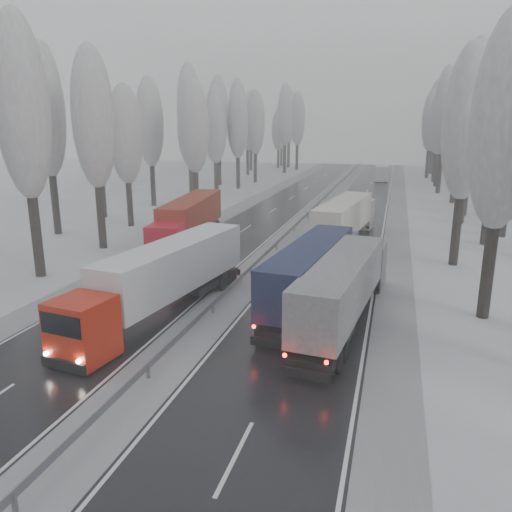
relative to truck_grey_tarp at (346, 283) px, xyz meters
The scene contains 55 objects.
ground 15.03m from the truck_grey_tarp, 120.18° to the right, with size 260.00×260.00×0.00m, color silver.
carriageway_right 17.44m from the truck_grey_tarp, 97.38° to the left, with size 7.50×200.00×0.03m, color black.
carriageway_left 21.47m from the truck_grey_tarp, 126.56° to the left, with size 7.50×200.00×0.03m, color black.
median_slush 18.84m from the truck_grey_tarp, 113.54° to the left, with size 3.00×200.00×0.04m, color #989A9F.
shoulder_right 17.51m from the truck_grey_tarp, 80.96° to the left, with size 2.40×200.00×0.04m, color #989A9F.
shoulder_left 24.73m from the truck_grey_tarp, 135.85° to the left, with size 2.40×200.00×0.04m, color #989A9F.
median_guardrail 18.77m from the truck_grey_tarp, 113.55° to the left, with size 0.12×200.00×0.76m.
tree_16 11.66m from the truck_grey_tarp, 20.45° to the left, with size 3.60×3.60×16.53m.
tree_18 17.94m from the truck_grey_tarp, 63.62° to the left, with size 3.60×3.60×16.58m.
tree_20 25.87m from the truck_grey_tarp, 64.96° to the left, with size 3.60×3.60×15.71m.
tree_22 35.04m from the truck_grey_tarp, 73.74° to the left, with size 3.60×3.60×15.86m.
tree_24 41.05m from the truck_grey_tarp, 74.72° to the left, with size 3.60×3.60×20.49m.
tree_26 50.44m from the truck_grey_tarp, 78.23° to the left, with size 3.60×3.60×18.78m.
tree_27 55.93m from the truck_grey_tarp, 71.79° to the left, with size 3.60×3.60×17.62m.
tree_28 60.66m from the truck_grey_tarp, 81.47° to the left, with size 3.60×3.60×19.62m.
tree_29 65.84m from the truck_grey_tarp, 75.57° to the left, with size 3.60×3.60×18.11m.
tree_30 70.07m from the truck_grey_tarp, 82.48° to the left, with size 3.60×3.60×17.86m.
tree_31 75.02m from the truck_grey_tarp, 78.36° to the left, with size 3.60×3.60×18.58m.
tree_32 77.43m from the truck_grey_tarp, 83.16° to the left, with size 3.60×3.60×17.33m.
tree_33 81.60m from the truck_grey_tarp, 81.30° to the left, with size 3.60×3.60×14.33m.
tree_34 84.37m from the truck_grey_tarp, 84.35° to the left, with size 3.60×3.60×17.63m.
tree_35 89.70m from the truck_grey_tarp, 78.70° to the left, with size 3.60×3.60×18.25m.
tree_36 94.42m from the truck_grey_tarp, 84.15° to the left, with size 3.60×3.60×20.23m.
tree_37 99.06m from the truck_grey_tarp, 80.35° to the left, with size 3.60×3.60×16.37m.
tree_38 104.90m from the truck_grey_tarp, 83.81° to the left, with size 3.60×3.60×17.97m.
tree_39 109.10m from the truck_grey_tarp, 82.57° to the left, with size 3.60×3.60×16.19m.
tree_56 24.27m from the truck_grey_tarp, behind, with size 3.60×3.60×18.12m.
tree_58 26.95m from the truck_grey_tarp, 152.59° to the left, with size 3.60×3.60×17.21m.
tree_59 35.44m from the truck_grey_tarp, 152.56° to the left, with size 3.60×3.60×18.41m.
tree_60 33.85m from the truck_grey_tarp, 139.74° to the left, with size 3.60×3.60×14.84m.
tree_61 40.61m from the truck_grey_tarp, 140.71° to the left, with size 3.60×3.60×13.95m.
tree_62 38.44m from the truck_grey_tarp, 124.74° to the left, with size 3.60×3.60×16.04m.
tree_63 46.38m from the truck_grey_tarp, 130.05° to the left, with size 3.60×3.60×16.88m.
tree_64 48.07m from the truck_grey_tarp, 122.84° to the left, with size 3.60×3.60×15.42m.
tree_65 52.80m from the truck_grey_tarp, 122.11° to the left, with size 3.60×3.60×19.48m.
tree_66 56.25m from the truck_grey_tarp, 117.37° to the left, with size 3.60×3.60×15.23m.
tree_67 60.57m from the truck_grey_tarp, 116.79° to the left, with size 3.60×3.60×17.09m.
tree_68 61.78m from the truck_grey_tarp, 113.15° to the left, with size 3.60×3.60×16.65m.
tree_69 67.61m from the truck_grey_tarp, 115.61° to the left, with size 3.60×3.60×19.35m.
tree_70 71.03m from the truck_grey_tarp, 109.73° to the left, with size 3.60×3.60×17.09m.
tree_71 76.62m from the truck_grey_tarp, 112.10° to the left, with size 3.60×3.60×19.61m.
tree_72 80.51m from the truck_grey_tarp, 109.23° to the left, with size 3.60×3.60×15.11m.
tree_73 85.36m from the truck_grey_tarp, 110.18° to the left, with size 3.60×3.60×17.22m.
tree_74 89.98m from the truck_grey_tarp, 104.61° to the left, with size 3.60×3.60×19.68m.
tree_75 96.36m from the truck_grey_tarp, 109.29° to the left, with size 3.60×3.60×18.60m.
tree_76 98.74m from the truck_grey_tarp, 102.65° to the left, with size 3.60×3.60×18.55m.
tree_77 103.73m from the truck_grey_tarp, 105.20° to the left, with size 3.60×3.60×14.32m.
tree_78 105.98m from the truck_grey_tarp, 103.73° to the left, with size 3.60×3.60×19.55m.
tree_79 110.38m from the truck_grey_tarp, 104.64° to the left, with size 3.60×3.60×17.07m.
truck_grey_tarp is the anchor object (origin of this frame).
truck_blue_box 3.33m from the truck_grey_tarp, 129.15° to the left, with size 3.97×15.42×3.92m.
truck_cream_box 19.70m from the truck_grey_tarp, 95.59° to the left, with size 4.47×16.11×4.10m.
box_truck_distant 75.35m from the truck_grey_tarp, 90.42° to the left, with size 2.68×8.00×2.96m.
truck_red_white 10.23m from the truck_grey_tarp, behind, with size 4.58×15.75×4.00m.
truck_red_red 21.40m from the truck_grey_tarp, 136.53° to the left, with size 4.60×16.39×4.17m.
Camera 1 is at (9.75, -13.54, 10.64)m, focal length 35.00 mm.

